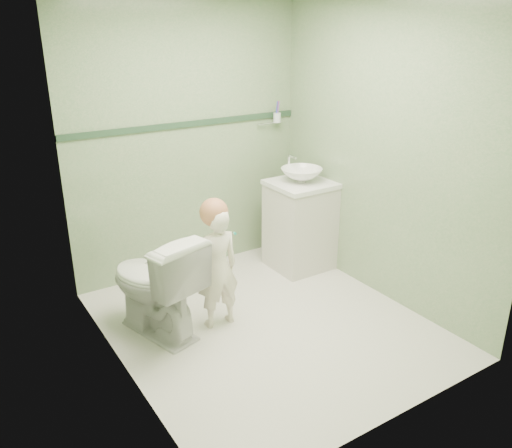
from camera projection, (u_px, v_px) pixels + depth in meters
ground at (267, 324)px, 4.03m from camera, size 2.50×2.50×0.00m
room_shell at (268, 174)px, 3.60m from camera, size 2.50×2.54×2.40m
trim_stripe at (188, 124)px, 4.51m from camera, size 2.20×0.02×0.05m
vanity at (300, 226)px, 4.86m from camera, size 0.52×0.50×0.80m
counter at (301, 184)px, 4.71m from camera, size 0.54×0.52×0.04m
basin at (302, 175)px, 4.68m from camera, size 0.37×0.37×0.13m
faucet at (290, 162)px, 4.80m from camera, size 0.03×0.13×0.18m
cup_holder at (276, 118)px, 4.93m from camera, size 0.26×0.07×0.21m
toilet at (155, 284)px, 3.80m from camera, size 0.64×0.88×0.80m
toddler at (217, 268)px, 3.88m from camera, size 0.35×0.23×0.94m
hair_cap at (214, 212)px, 3.74m from camera, size 0.21×0.21×0.21m
teal_toothbrush at (233, 233)px, 3.70m from camera, size 0.11×0.13×0.08m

